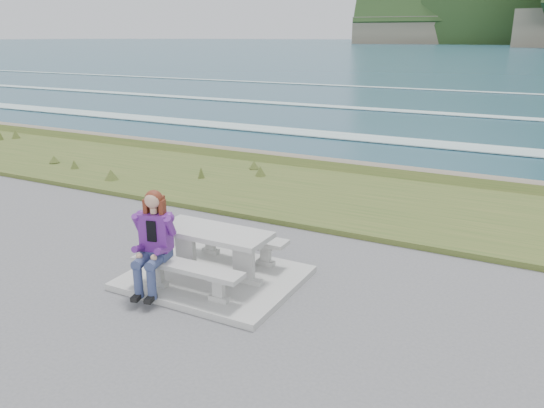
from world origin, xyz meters
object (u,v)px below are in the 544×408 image
(picnic_table, at_px, (213,240))
(seated_woman, at_px, (152,255))
(bench_landward, at_px, (187,271))
(bench_seaward, at_px, (237,240))

(picnic_table, xyz_separation_m, seated_woman, (-0.50, -0.84, -0.04))
(picnic_table, relative_size, bench_landward, 1.00)
(picnic_table, distance_m, seated_woman, 0.98)
(bench_seaward, height_order, seated_woman, seated_woman)
(seated_woman, bearing_deg, bench_landward, 1.99)
(bench_landward, bearing_deg, bench_seaward, 90.00)
(picnic_table, distance_m, bench_landward, 0.74)
(bench_landward, bearing_deg, picnic_table, 90.00)
(bench_landward, height_order, seated_woman, seated_woman)
(bench_landward, distance_m, bench_seaward, 1.40)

